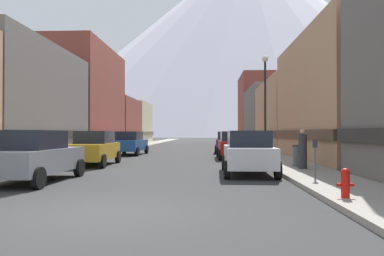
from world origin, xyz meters
TOP-DOWN VIEW (x-y plane):
  - ground_plane at (0.00, 0.00)m, footprint 400.00×400.00m
  - sidewalk_left at (-6.25, 35.00)m, footprint 2.50×100.00m
  - sidewalk_right at (6.25, 35.00)m, footprint 2.50×100.00m
  - storefront_left_1 at (-10.97, 15.63)m, footprint 7.25×12.35m
  - storefront_left_2 at (-11.43, 28.64)m, footprint 8.16×12.77m
  - storefront_left_3 at (-11.59, 40.86)m, footprint 8.48×10.63m
  - storefront_left_4 at (-10.59, 51.51)m, footprint 6.48×10.32m
  - storefront_right_1 at (11.83, 14.48)m, footprint 8.96×13.23m
  - storefront_right_2 at (11.12, 28.03)m, footprint 7.53×13.29m
  - storefront_right_3 at (11.72, 41.52)m, footprint 8.74×12.99m
  - storefront_right_4 at (12.08, 53.82)m, footprint 9.46×11.24m
  - car_left_0 at (-3.80, 4.78)m, footprint 2.17×4.45m
  - car_left_1 at (-3.80, 11.41)m, footprint 2.15×4.44m
  - car_left_2 at (-3.80, 20.43)m, footprint 2.22×4.47m
  - car_right_0 at (3.80, 7.46)m, footprint 2.11×4.42m
  - car_right_1 at (3.80, 16.53)m, footprint 2.11×4.42m
  - car_right_2 at (3.80, 23.48)m, footprint 2.23×4.47m
  - fire_hydrant_near at (5.45, 1.28)m, footprint 0.40×0.22m
  - parking_meter_near at (5.75, 4.85)m, footprint 0.14×0.10m
  - trash_bin_right at (6.35, 9.57)m, footprint 0.59×0.59m
  - pedestrian_0 at (6.25, 8.47)m, footprint 0.36×0.36m
  - streetlamp_right at (5.35, 13.10)m, footprint 0.36×0.36m
  - mountain_backdrop at (29.80, 260.00)m, footprint 300.23×300.23m

SIDE VIEW (x-z plane):
  - ground_plane at x=0.00m, z-range 0.00..0.00m
  - sidewalk_left at x=-6.25m, z-range 0.00..0.15m
  - sidewalk_right at x=6.25m, z-range 0.00..0.15m
  - fire_hydrant_near at x=5.45m, z-range 0.17..0.88m
  - trash_bin_right at x=6.35m, z-range 0.15..1.13m
  - car_left_0 at x=-3.80m, z-range 0.01..1.79m
  - car_left_1 at x=-3.80m, z-range 0.01..1.79m
  - car_left_2 at x=-3.80m, z-range 0.01..1.79m
  - car_right_0 at x=3.80m, z-range 0.01..1.79m
  - car_right_1 at x=3.80m, z-range 0.01..1.79m
  - car_right_2 at x=3.80m, z-range 0.01..1.79m
  - pedestrian_0 at x=6.25m, z-range 0.09..1.79m
  - parking_meter_near at x=5.75m, z-range 0.35..1.68m
  - storefront_left_3 at x=-11.59m, z-range -0.11..6.04m
  - storefront_left_4 at x=-10.59m, z-range -0.12..6.34m
  - storefront_right_2 at x=11.12m, z-range -0.12..6.45m
  - storefront_left_1 at x=-10.97m, z-range -0.14..7.21m
  - storefront_right_1 at x=11.83m, z-range -0.14..7.29m
  - storefront_right_3 at x=11.72m, z-range -0.14..7.42m
  - streetlamp_right at x=5.35m, z-range 1.06..6.92m
  - storefront_left_2 at x=-11.43m, z-range -0.17..9.94m
  - storefront_right_4 at x=12.08m, z-range -0.18..10.90m
  - mountain_backdrop at x=29.80m, z-range 0.00..134.10m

